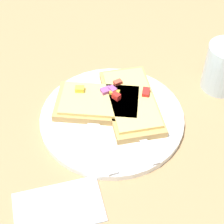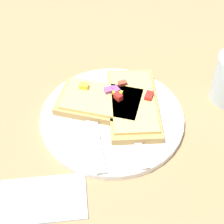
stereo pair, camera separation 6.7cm
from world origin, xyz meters
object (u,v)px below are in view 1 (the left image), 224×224
(knife, at_px, (99,137))
(pizza_slice_corner, at_px, (131,101))
(pizza_slice_main, at_px, (100,103))
(drinking_glass, at_px, (224,67))
(plate, at_px, (112,118))
(fork, at_px, (128,114))
(napkin, at_px, (58,207))

(knife, relative_size, pizza_slice_corner, 1.08)
(pizza_slice_main, bearing_deg, drinking_glass, 21.74)
(plate, height_order, pizza_slice_main, pizza_slice_main)
(fork, xyz_separation_m, knife, (-0.06, -0.04, 0.00))
(drinking_glass, xyz_separation_m, napkin, (-0.36, -0.19, -0.04))
(fork, relative_size, pizza_slice_corner, 1.16)
(pizza_slice_main, distance_m, drinking_glass, 0.25)
(napkin, bearing_deg, knife, 50.89)
(knife, xyz_separation_m, drinking_glass, (0.27, 0.08, 0.03))
(fork, bearing_deg, napkin, 127.20)
(plate, relative_size, pizza_slice_main, 1.43)
(plate, height_order, drinking_glass, drinking_glass)
(drinking_glass, distance_m, napkin, 0.40)
(plate, relative_size, fork, 1.24)
(plate, height_order, pizza_slice_corner, pizza_slice_corner)
(plate, distance_m, fork, 0.03)
(pizza_slice_main, relative_size, drinking_glass, 1.91)
(fork, xyz_separation_m, pizza_slice_main, (-0.05, 0.04, 0.01))
(knife, distance_m, pizza_slice_corner, 0.10)
(plate, relative_size, knife, 1.34)
(knife, xyz_separation_m, napkin, (-0.09, -0.11, -0.01))
(pizza_slice_corner, xyz_separation_m, drinking_glass, (0.19, 0.02, 0.03))
(fork, height_order, napkin, fork)
(fork, height_order, pizza_slice_corner, pizza_slice_corner)
(plate, relative_size, drinking_glass, 2.73)
(plate, bearing_deg, pizza_slice_main, 119.30)
(plate, height_order, napkin, plate)
(knife, bearing_deg, pizza_slice_corner, -55.49)
(knife, distance_m, pizza_slice_main, 0.07)
(pizza_slice_main, height_order, napkin, pizza_slice_main)
(fork, xyz_separation_m, napkin, (-0.15, -0.15, -0.01))
(drinking_glass, bearing_deg, plate, -171.27)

